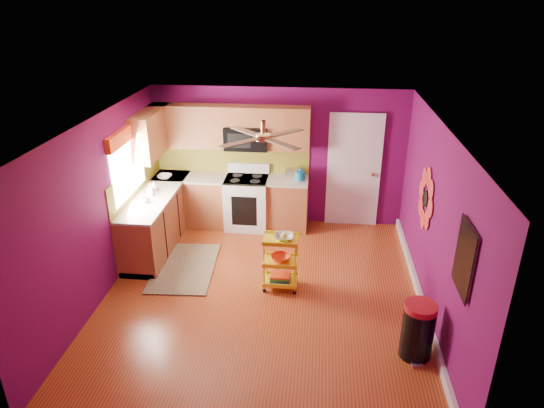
# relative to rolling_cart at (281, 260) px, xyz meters

# --- Properties ---
(ground) EXTENTS (5.00, 5.00, 0.00)m
(ground) POSITION_rel_rolling_cart_xyz_m (-0.24, -0.22, -0.46)
(ground) COLOR maroon
(ground) RESTS_ON ground
(room_envelope) EXTENTS (4.54, 5.04, 2.52)m
(room_envelope) POSITION_rel_rolling_cart_xyz_m (-0.21, -0.22, 1.17)
(room_envelope) COLOR #630B4D
(room_envelope) RESTS_ON ground
(lower_cabinets) EXTENTS (2.81, 2.31, 0.94)m
(lower_cabinets) POSITION_rel_rolling_cart_xyz_m (-1.59, 1.60, -0.03)
(lower_cabinets) COLOR brown
(lower_cabinets) RESTS_ON ground
(electric_range) EXTENTS (0.76, 0.66, 1.13)m
(electric_range) POSITION_rel_rolling_cart_xyz_m (-0.79, 1.95, 0.02)
(electric_range) COLOR white
(electric_range) RESTS_ON ground
(upper_cabinetry) EXTENTS (2.80, 2.30, 1.26)m
(upper_cabinetry) POSITION_rel_rolling_cart_xyz_m (-1.48, 1.95, 1.34)
(upper_cabinetry) COLOR brown
(upper_cabinetry) RESTS_ON ground
(left_window) EXTENTS (0.08, 1.35, 1.08)m
(left_window) POSITION_rel_rolling_cart_xyz_m (-2.46, 0.83, 1.28)
(left_window) COLOR white
(left_window) RESTS_ON ground
(panel_door) EXTENTS (0.95, 0.11, 2.15)m
(panel_door) POSITION_rel_rolling_cart_xyz_m (1.11, 2.25, 0.56)
(panel_door) COLOR white
(panel_door) RESTS_ON ground
(right_wall_art) EXTENTS (0.04, 2.74, 1.04)m
(right_wall_art) POSITION_rel_rolling_cart_xyz_m (1.99, -0.56, 0.98)
(right_wall_art) COLOR black
(right_wall_art) RESTS_ON ground
(ceiling_fan) EXTENTS (1.01, 1.01, 0.26)m
(ceiling_fan) POSITION_rel_rolling_cart_xyz_m (-0.24, -0.02, 1.83)
(ceiling_fan) COLOR #BF8C3F
(ceiling_fan) RESTS_ON ground
(shag_rug) EXTENTS (1.01, 1.56, 0.02)m
(shag_rug) POSITION_rel_rolling_cart_xyz_m (-1.55, 0.37, -0.45)
(shag_rug) COLOR #301F10
(shag_rug) RESTS_ON ground
(rolling_cart) EXTENTS (0.50, 0.37, 0.90)m
(rolling_cart) POSITION_rel_rolling_cart_xyz_m (0.00, 0.00, 0.00)
(rolling_cart) COLOR yellow
(rolling_cart) RESTS_ON ground
(trash_can) EXTENTS (0.44, 0.45, 0.73)m
(trash_can) POSITION_rel_rolling_cart_xyz_m (1.72, -1.28, -0.10)
(trash_can) COLOR black
(trash_can) RESTS_ON ground
(teal_kettle) EXTENTS (0.18, 0.18, 0.21)m
(teal_kettle) POSITION_rel_rolling_cart_xyz_m (0.16, 1.99, 0.56)
(teal_kettle) COLOR #1575A4
(teal_kettle) RESTS_ON lower_cabinets
(toaster) EXTENTS (0.22, 0.15, 0.18)m
(toaster) POSITION_rel_rolling_cart_xyz_m (0.01, 2.04, 0.57)
(toaster) COLOR beige
(toaster) RESTS_ON lower_cabinets
(soap_bottle_a) EXTENTS (0.09, 0.10, 0.21)m
(soap_bottle_a) POSITION_rel_rolling_cart_xyz_m (-2.22, 1.02, 0.58)
(soap_bottle_a) COLOR #EA3F72
(soap_bottle_a) RESTS_ON lower_cabinets
(soap_bottle_b) EXTENTS (0.13, 0.13, 0.17)m
(soap_bottle_b) POSITION_rel_rolling_cart_xyz_m (-2.24, 1.24, 0.56)
(soap_bottle_b) COLOR white
(soap_bottle_b) RESTS_ON lower_cabinets
(counter_dish) EXTENTS (0.25, 0.25, 0.06)m
(counter_dish) POSITION_rel_rolling_cart_xyz_m (-2.24, 1.82, 0.51)
(counter_dish) COLOR white
(counter_dish) RESTS_ON lower_cabinets
(counter_cup) EXTENTS (0.13, 0.13, 0.10)m
(counter_cup) POSITION_rel_rolling_cart_xyz_m (-2.21, 0.74, 0.53)
(counter_cup) COLOR white
(counter_cup) RESTS_ON lower_cabinets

